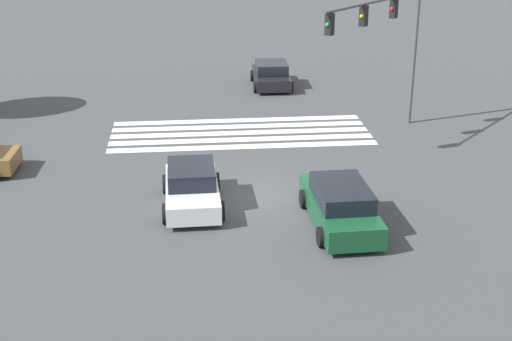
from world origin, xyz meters
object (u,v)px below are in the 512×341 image
(car_3, at_px, (271,75))
(car_0, at_px, (340,205))
(car_2, at_px, (192,187))
(traffic_signal_mast, at_px, (388,31))

(car_3, bearing_deg, car_0, -178.05)
(car_0, distance_m, car_2, 5.35)
(car_0, distance_m, car_3, 18.06)
(car_2, height_order, car_3, car_2)
(car_2, relative_size, car_3, 1.01)
(traffic_signal_mast, height_order, car_3, traffic_signal_mast)
(car_0, height_order, car_2, car_0)
(traffic_signal_mast, bearing_deg, car_2, -7.15)
(traffic_signal_mast, bearing_deg, car_3, -111.85)
(car_2, distance_m, car_3, 16.69)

